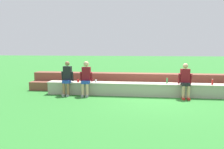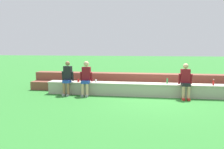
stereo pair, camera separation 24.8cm
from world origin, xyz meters
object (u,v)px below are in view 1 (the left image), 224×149
Objects in this scene: person_far_left at (67,77)px; person_left_of_center at (86,77)px; water_bottle_mid_left at (212,82)px; plastic_cup_middle at (96,81)px; water_bottle_center_gap at (167,80)px; person_center at (185,80)px; plastic_cup_right_end at (78,81)px.

person_left_of_center is at bearing -0.60° from person_far_left.
water_bottle_mid_left is 4.82m from plastic_cup_middle.
person_left_of_center reaches higher than person_far_left.
person_center is at bearing -26.26° from water_bottle_center_gap.
person_center is at bearing -0.40° from person_left_of_center.
water_bottle_center_gap is at bearing 0.97° from plastic_cup_right_end.
water_bottle_mid_left is 1.92× the size of plastic_cup_middle.
person_center is (4.90, -0.04, -0.02)m from person_far_left.
person_far_left is 4.25m from water_bottle_center_gap.
plastic_cup_middle reaches higher than plastic_cup_right_end.
plastic_cup_middle is (-3.69, 0.25, -0.16)m from person_center.
person_left_of_center is 0.48m from plastic_cup_middle.
person_left_of_center is 6.34× the size of water_bottle_mid_left.
plastic_cup_right_end is at bearing 178.99° from plastic_cup_middle.
water_bottle_center_gap is at bearing 1.50° from plastic_cup_middle.
plastic_cup_right_end is (-4.48, 0.26, -0.16)m from person_center.
plastic_cup_right_end is at bearing 176.64° from person_center.
person_center is at bearing -0.43° from person_far_left.
person_center reaches higher than water_bottle_mid_left.
person_far_left is 1.03× the size of person_center.
plastic_cup_middle is (0.39, 0.22, -0.19)m from person_left_of_center.
plastic_cup_right_end is at bearing 179.92° from water_bottle_mid_left.
person_far_left reaches higher than water_bottle_mid_left.
person_far_left is 1.25m from plastic_cup_middle.
water_bottle_mid_left is at bearing 0.08° from plastic_cup_middle.
water_bottle_mid_left is (1.13, 0.26, -0.11)m from person_center.
water_bottle_center_gap is 1.14× the size of water_bottle_mid_left.
water_bottle_mid_left is (1.80, -0.07, -0.02)m from water_bottle_center_gap.
person_center is at bearing -167.26° from water_bottle_mid_left.
person_far_left is 5.53× the size of water_bottle_center_gap.
water_bottle_center_gap is 2.19× the size of plastic_cup_middle.
person_center is 12.51× the size of plastic_cup_right_end.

